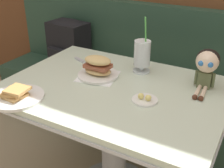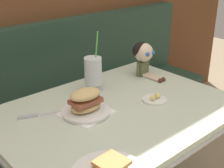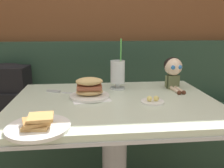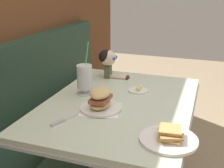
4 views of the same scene
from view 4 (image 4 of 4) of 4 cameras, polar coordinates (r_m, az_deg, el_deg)
booth_bench at (r=2.09m, az=-15.61°, el=-11.56°), size 2.60×0.48×1.00m
diner_table at (r=1.73m, az=1.39°, el=-9.47°), size 1.11×0.81×0.74m
toast_plate at (r=1.28m, az=11.09°, el=-10.29°), size 0.25×0.25×0.06m
milkshake_glass at (r=1.73m, az=-5.40°, el=1.17°), size 0.10×0.10×0.32m
sandwich_plate at (r=1.53m, az=-2.23°, el=-3.45°), size 0.23×0.23×0.12m
butter_saucer at (r=1.80m, az=5.16°, el=-1.16°), size 0.12×0.12×0.04m
butter_knife at (r=1.45m, az=-9.49°, el=-7.01°), size 0.23×0.10×0.01m
seated_doll at (r=2.02m, az=-0.80°, el=4.83°), size 0.12×0.22×0.20m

